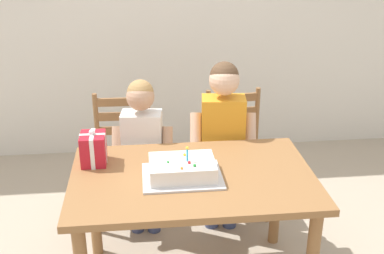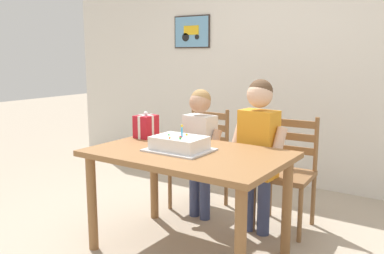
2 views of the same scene
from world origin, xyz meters
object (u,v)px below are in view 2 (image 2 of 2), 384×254
birthday_cake (179,144)px  chair_left (201,158)px  chair_right (287,172)px  dining_table (188,166)px  child_younger (200,141)px  child_older (258,141)px  gift_box_red_large (146,126)px

birthday_cake → chair_left: (-0.36, 0.84, -0.33)m
chair_right → chair_left: bearing=180.0°
dining_table → child_younger: bearing=115.5°
chair_left → child_younger: (0.14, -0.25, 0.22)m
chair_right → child_younger: (-0.69, -0.25, 0.22)m
chair_right → birthday_cake: bearing=-119.5°
child_older → child_younger: bearing=180.0°
dining_table → child_older: (0.27, 0.58, 0.10)m
child_younger → dining_table: bearing=-64.5°
gift_box_red_large → chair_right: (0.98, 0.62, -0.38)m
chair_left → child_younger: child_younger is taller
chair_left → chair_right: bearing=-0.0°
birthday_cake → child_older: bearing=61.2°
dining_table → birthday_cake: bearing=-162.4°
birthday_cake → child_older: 0.68m
chair_right → dining_table: bearing=-116.9°
chair_left → child_younger: bearing=-59.7°
chair_right → child_older: child_older is taller
child_older → chair_left: bearing=160.3°
dining_table → chair_right: (0.42, 0.82, -0.18)m
birthday_cake → chair_left: birthday_cake is taller
birthday_cake → child_older: size_ratio=0.36×
chair_left → child_younger: size_ratio=0.81×
dining_table → gift_box_red_large: bearing=159.5°
chair_left → child_older: 0.78m
child_younger → chair_left: bearing=120.3°
birthday_cake → chair_left: bearing=113.0°
dining_table → child_younger: 0.64m
chair_left → gift_box_red_large: bearing=-102.8°
gift_box_red_large → child_younger: bearing=52.6°
child_older → chair_right: bearing=58.8°
gift_box_red_large → chair_left: (0.14, 0.62, -0.38)m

